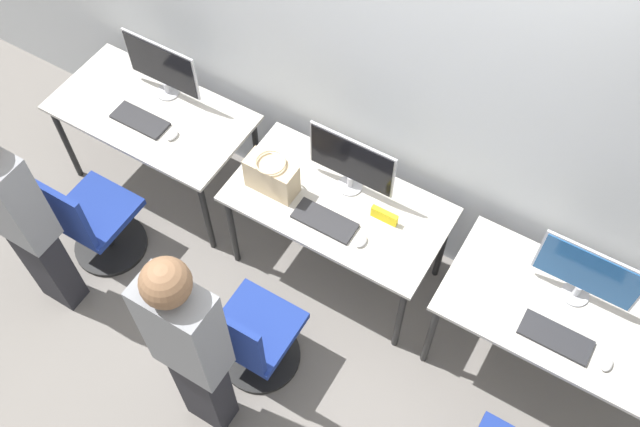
% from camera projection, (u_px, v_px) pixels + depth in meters
% --- Properties ---
extents(ground_plane, '(20.00, 20.00, 0.00)m').
position_uv_depth(ground_plane, '(309.00, 305.00, 4.53)').
color(ground_plane, slate).
extents(wall_back, '(12.00, 0.05, 2.80)m').
position_uv_depth(wall_back, '(385.00, 68.00, 3.75)').
color(wall_back, '#B7BCC1').
rests_on(wall_back, ground_plane).
extents(desk_left, '(1.27, 0.67, 0.73)m').
position_uv_depth(desk_left, '(152.00, 119.00, 4.54)').
color(desk_left, '#BCB7AD').
rests_on(desk_left, ground_plane).
extents(monitor_left, '(0.53, 0.15, 0.41)m').
position_uv_depth(monitor_left, '(162.00, 67.00, 4.38)').
color(monitor_left, '#B2B2B7').
rests_on(monitor_left, desk_left).
extents(keyboard_left, '(0.37, 0.15, 0.02)m').
position_uv_depth(keyboard_left, '(140.00, 120.00, 4.42)').
color(keyboard_left, '#262628').
rests_on(keyboard_left, desk_left).
extents(mouse_left, '(0.06, 0.09, 0.03)m').
position_uv_depth(mouse_left, '(172.00, 135.00, 4.35)').
color(mouse_left, silver).
rests_on(mouse_left, desk_left).
extents(office_chair_left, '(0.48, 0.48, 0.88)m').
position_uv_depth(office_chair_left, '(92.00, 223.00, 4.45)').
color(office_chair_left, black).
rests_on(office_chair_left, ground_plane).
extents(person_left, '(0.36, 0.21, 1.60)m').
position_uv_depth(person_left, '(19.00, 218.00, 3.86)').
color(person_left, '#232328').
rests_on(person_left, ground_plane).
extents(desk_center, '(1.27, 0.67, 0.73)m').
position_uv_depth(desk_center, '(338.00, 210.00, 4.15)').
color(desk_center, '#BCB7AD').
rests_on(desk_center, ground_plane).
extents(monitor_center, '(0.53, 0.15, 0.41)m').
position_uv_depth(monitor_center, '(351.00, 162.00, 3.97)').
color(monitor_center, '#B2B2B7').
rests_on(monitor_center, desk_center).
extents(keyboard_center, '(0.37, 0.15, 0.02)m').
position_uv_depth(keyboard_center, '(325.00, 221.00, 4.01)').
color(keyboard_center, '#262628').
rests_on(keyboard_center, desk_center).
extents(mouse_center, '(0.06, 0.09, 0.03)m').
position_uv_depth(mouse_center, '(361.00, 241.00, 3.93)').
color(mouse_center, silver).
rests_on(mouse_center, desk_center).
extents(office_chair_center, '(0.48, 0.48, 0.88)m').
position_uv_depth(office_chair_center, '(252.00, 339.00, 4.01)').
color(office_chair_center, black).
rests_on(office_chair_center, ground_plane).
extents(person_center, '(0.36, 0.22, 1.67)m').
position_uv_depth(person_center, '(190.00, 347.00, 3.39)').
color(person_center, '#232328').
rests_on(person_center, ground_plane).
extents(desk_right, '(1.27, 0.67, 0.73)m').
position_uv_depth(desk_right, '(562.00, 320.00, 3.76)').
color(desk_right, '#BCB7AD').
rests_on(desk_right, ground_plane).
extents(monitor_right, '(0.53, 0.15, 0.41)m').
position_uv_depth(monitor_right, '(588.00, 274.00, 3.57)').
color(monitor_right, '#B2B2B7').
rests_on(monitor_right, desk_right).
extents(keyboard_right, '(0.37, 0.15, 0.02)m').
position_uv_depth(keyboard_right, '(556.00, 337.00, 3.61)').
color(keyboard_right, '#262628').
rests_on(keyboard_right, desk_right).
extents(mouse_right, '(0.06, 0.09, 0.03)m').
position_uv_depth(mouse_right, '(606.00, 364.00, 3.53)').
color(mouse_right, silver).
rests_on(mouse_right, desk_right).
extents(handbag, '(0.30, 0.18, 0.25)m').
position_uv_depth(handbag, '(272.00, 176.00, 4.05)').
color(handbag, tan).
rests_on(handbag, desk_center).
extents(placard_center, '(0.16, 0.03, 0.08)m').
position_uv_depth(placard_center, '(384.00, 216.00, 3.99)').
color(placard_center, yellow).
rests_on(placard_center, desk_center).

